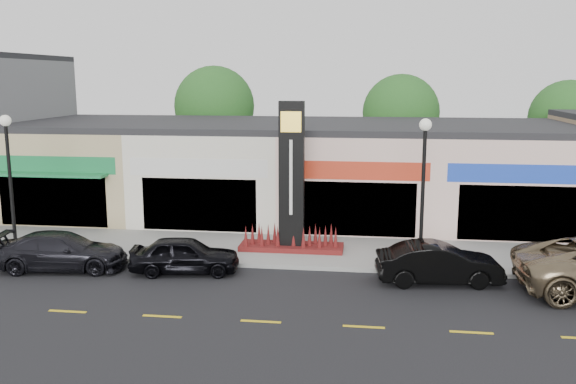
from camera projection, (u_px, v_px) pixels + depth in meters
The scene contains 16 objects.
ground at pixel (191, 284), 21.15m from camera, with size 120.00×120.00×0.00m, color black.
sidewalk at pixel (221, 247), 25.38m from camera, with size 52.00×4.30×0.15m, color gray.
curb at pixel (207, 263), 23.18m from camera, with size 52.00×0.20×0.15m, color gray.
shop_beige at pixel (98, 165), 32.97m from camera, with size 7.00×10.85×4.80m.
shop_cream at pixel (224, 167), 32.08m from camera, with size 7.00×10.01×4.80m.
shop_pink_w at pixel (358, 170), 31.18m from camera, with size 7.00×10.01×4.80m.
shop_pink_e at pixel (499, 173), 30.28m from camera, with size 7.00×10.01×4.80m.
tree_rear_west at pixel (215, 106), 39.70m from camera, with size 5.20×5.20×7.83m.
tree_rear_mid at pixel (401, 113), 38.23m from camera, with size 4.80×4.80×7.29m.
tree_rear_east at pixel (568, 118), 36.99m from camera, with size 4.60×4.60×6.94m.
lamp_west_near at pixel (9, 170), 23.97m from camera, with size 0.44×0.44×5.47m.
lamp_east_near at pixel (423, 178), 21.92m from camera, with size 0.44×0.44×5.47m.
pylon_sign at pixel (292, 198), 24.44m from camera, with size 4.20×1.30×6.00m.
car_dark_sedan at pixel (62, 251), 22.62m from camera, with size 4.78×1.95×1.39m, color black.
car_black_sedan at pixel (185, 255), 22.22m from camera, with size 3.95×1.59×1.34m, color black.
car_black_conv at pixel (439, 263), 21.09m from camera, with size 4.28×1.49×1.41m, color black.
Camera 1 is at (5.99, -19.59, 7.03)m, focal length 38.00 mm.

